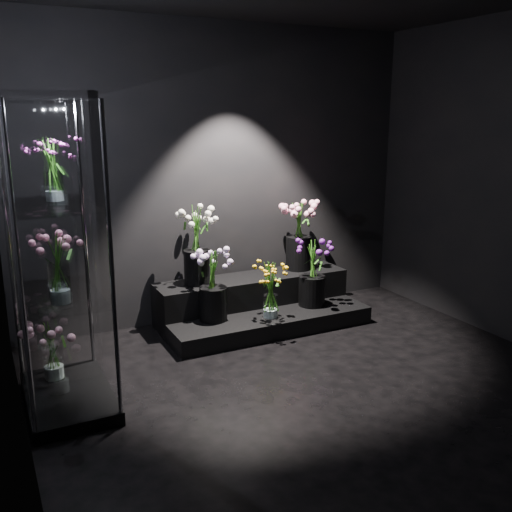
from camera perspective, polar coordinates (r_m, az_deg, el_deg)
floor at (r=4.23m, az=7.75°, el=-13.90°), size 4.00×4.00×0.00m
wall_back at (r=5.53m, az=-3.53°, el=8.11°), size 4.00×0.00×4.00m
wall_left at (r=3.12m, az=-23.39°, el=2.27°), size 0.00×4.00×4.00m
display_riser at (r=5.53m, az=0.19°, el=-4.84°), size 1.92×0.86×0.43m
display_case at (r=3.96m, az=-19.27°, el=-0.52°), size 0.56×0.94×2.06m
bouquet_orange_bells at (r=5.16m, az=1.47°, el=-3.37°), size 0.33×0.33×0.52m
bouquet_lilac at (r=5.08m, az=-4.33°, el=-2.62°), size 0.39×0.39×0.64m
bouquet_purple at (r=5.49m, az=5.66°, el=-1.54°), size 0.31×0.31×0.64m
bouquet_cream_roses at (r=5.24m, az=-6.01°, el=1.70°), size 0.49×0.49×0.74m
bouquet_pink_roses at (r=5.74m, az=4.29°, el=2.45°), size 0.40×0.40×0.68m
bouquet_case_pink at (r=3.78m, az=-19.20°, el=-0.87°), size 0.34×0.34×0.47m
bouquet_case_magenta at (r=4.01m, az=-19.67°, el=8.15°), size 0.27×0.27×0.40m
bouquet_case_base_pink at (r=4.42m, az=-19.72°, el=-8.64°), size 0.40×0.40×0.43m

